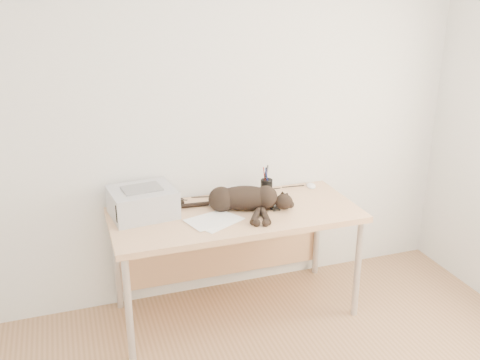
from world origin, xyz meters
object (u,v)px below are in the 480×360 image
object	(u,v)px
printer	(143,202)
mouse	(311,184)
cat	(242,199)
mug	(239,193)
pen_cup	(266,187)
desk	(232,226)

from	to	relation	value
printer	mouse	distance (m)	1.24
cat	mug	xyz separation A→B (m)	(0.04, 0.20, -0.03)
pen_cup	printer	bearing A→B (deg)	-175.25
desk	printer	distance (m)	0.61
desk	cat	size ratio (longest dim) A/B	2.27
mouse	pen_cup	bearing A→B (deg)	-157.77
pen_cup	mouse	bearing A→B (deg)	7.30
mug	pen_cup	size ratio (longest dim) A/B	0.42
pen_cup	mouse	world-z (taller)	pen_cup
pen_cup	mouse	xyz separation A→B (m)	(0.37, 0.05, -0.04)
printer	mug	xyz separation A→B (m)	(0.66, 0.07, -0.05)
cat	mug	world-z (taller)	cat
printer	pen_cup	bearing A→B (deg)	4.75
cat	pen_cup	distance (m)	0.32
desk	printer	xyz separation A→B (m)	(-0.57, 0.06, 0.22)
desk	cat	world-z (taller)	cat
mug	cat	bearing A→B (deg)	-102.49
mug	mouse	size ratio (longest dim) A/B	0.80
printer	mug	size ratio (longest dim) A/B	4.79
mug	pen_cup	world-z (taller)	pen_cup
cat	mouse	bearing A→B (deg)	40.24
cat	pen_cup	size ratio (longest dim) A/B	3.35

